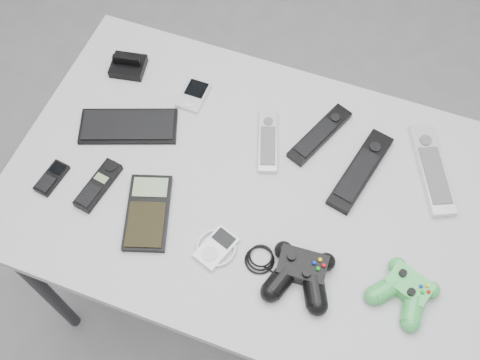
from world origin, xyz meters
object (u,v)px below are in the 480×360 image
(desk, at_px, (254,199))
(remote_silver_a, at_px, (268,141))
(mp3_player, at_px, (216,248))
(pda, at_px, (194,95))
(controller_black, at_px, (300,273))
(controller_green, at_px, (405,290))
(calculator, at_px, (148,212))
(remote_black_a, at_px, (320,134))
(remote_silver_b, at_px, (432,169))
(pda_keyboard, at_px, (128,126))
(mobile_phone, at_px, (52,178))
(remote_black_b, at_px, (361,170))
(cordless_handset, at_px, (98,185))

(desk, xyz_separation_m, remote_silver_a, (-0.01, 0.13, 0.08))
(mp3_player, bearing_deg, pda, 138.55)
(mp3_player, relative_size, controller_black, 0.39)
(mp3_player, distance_m, controller_green, 0.41)
(pda, xyz_separation_m, calculator, (0.03, -0.34, 0.00))
(controller_green, bearing_deg, remote_black_a, 150.37)
(remote_silver_b, xyz_separation_m, controller_black, (-0.21, -0.36, 0.01))
(pda, relative_size, controller_green, 0.69)
(desk, bearing_deg, remote_silver_b, 25.96)
(pda_keyboard, height_order, remote_black_a, remote_black_a)
(remote_black_a, relative_size, mobile_phone, 2.23)
(pda, bearing_deg, controller_black, -41.74)
(controller_black, bearing_deg, remote_silver_b, 55.39)
(remote_black_a, bearing_deg, mp3_player, -87.39)
(remote_black_b, relative_size, remote_silver_b, 0.97)
(mobile_phone, bearing_deg, remote_silver_b, 29.36)
(remote_silver_a, xyz_separation_m, controller_green, (0.39, -0.26, 0.01))
(pda_keyboard, xyz_separation_m, cordless_handset, (0.01, -0.18, 0.00))
(remote_silver_b, xyz_separation_m, cordless_handset, (-0.72, -0.31, -0.00))
(pda, xyz_separation_m, mobile_phone, (-0.22, -0.34, 0.00))
(remote_silver_a, height_order, remote_silver_b, remote_silver_b)
(desk, relative_size, remote_black_a, 5.76)
(desk, relative_size, remote_silver_b, 4.72)
(remote_silver_b, distance_m, controller_green, 0.32)
(desk, xyz_separation_m, calculator, (-0.20, -0.15, 0.08))
(pda, xyz_separation_m, remote_black_b, (0.46, -0.07, 0.00))
(pda, relative_size, mp3_player, 1.00)
(pda, distance_m, mp3_player, 0.42)
(remote_black_a, xyz_separation_m, mp3_player, (-0.13, -0.37, -0.00))
(desk, height_order, remote_black_b, remote_black_b)
(pda, distance_m, calculator, 0.34)
(mp3_player, bearing_deg, pda_keyboard, 164.26)
(cordless_handset, height_order, calculator, cordless_handset)
(remote_black_b, xyz_separation_m, cordless_handset, (-0.56, -0.25, -0.00))
(remote_black_a, height_order, remote_silver_b, remote_silver_b)
(remote_black_b, height_order, calculator, remote_black_b)
(cordless_handset, bearing_deg, mp3_player, -0.03)
(remote_silver_b, height_order, mobile_phone, remote_silver_b)
(calculator, bearing_deg, pda_keyboard, 107.81)
(mobile_phone, xyz_separation_m, mp3_player, (0.43, -0.03, 0.00))
(calculator, bearing_deg, remote_silver_b, 11.75)
(remote_silver_b, height_order, cordless_handset, remote_silver_b)
(remote_silver_a, xyz_separation_m, remote_silver_b, (0.39, 0.06, 0.00))
(remote_silver_a, relative_size, controller_green, 1.27)
(pda_keyboard, xyz_separation_m, calculator, (0.15, -0.20, 0.00))
(remote_black_b, distance_m, controller_green, 0.30)
(desk, bearing_deg, remote_silver_a, 94.43)
(controller_black, distance_m, controller_green, 0.22)
(calculator, bearing_deg, mobile_phone, 160.92)
(remote_black_a, distance_m, controller_black, 0.37)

